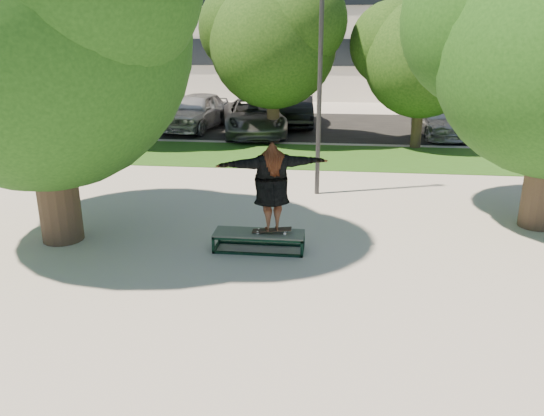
# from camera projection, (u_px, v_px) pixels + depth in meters

# --- Properties ---
(ground) EXTENTS (120.00, 120.00, 0.00)m
(ground) POSITION_uv_depth(u_px,v_px,m) (253.00, 269.00, 9.81)
(ground) COLOR #ADA69F
(ground) RESTS_ON ground
(grass_strip) EXTENTS (30.00, 4.00, 0.02)m
(grass_strip) POSITION_uv_depth(u_px,v_px,m) (321.00, 157.00, 18.65)
(grass_strip) COLOR #234614
(grass_strip) RESTS_ON ground
(asphalt_strip) EXTENTS (40.00, 8.00, 0.01)m
(asphalt_strip) POSITION_uv_depth(u_px,v_px,m) (304.00, 126.00, 24.89)
(asphalt_strip) COLOR black
(asphalt_strip) RESTS_ON ground
(tree_left) EXTENTS (6.96, 5.95, 7.12)m
(tree_left) POSITION_uv_depth(u_px,v_px,m) (33.00, 18.00, 9.92)
(tree_left) COLOR #38281E
(tree_left) RESTS_ON ground
(bg_tree_left) EXTENTS (5.28, 4.51, 5.77)m
(bg_tree_left) POSITION_uv_depth(u_px,v_px,m) (122.00, 45.00, 19.79)
(bg_tree_left) COLOR #38281E
(bg_tree_left) RESTS_ON ground
(bg_tree_mid) EXTENTS (5.76, 4.92, 6.24)m
(bg_tree_mid) POSITION_uv_depth(u_px,v_px,m) (271.00, 37.00, 20.05)
(bg_tree_mid) COLOR #38281E
(bg_tree_mid) RESTS_ON ground
(bg_tree_right) EXTENTS (5.04, 4.31, 5.43)m
(bg_tree_right) POSITION_uv_depth(u_px,v_px,m) (421.00, 52.00, 19.13)
(bg_tree_right) COLOR #38281E
(bg_tree_right) RESTS_ON ground
(lamppost) EXTENTS (0.25, 0.15, 6.11)m
(lamppost) POSITION_uv_depth(u_px,v_px,m) (320.00, 75.00, 13.42)
(lamppost) COLOR #2D2D30
(lamppost) RESTS_ON ground
(grind_box) EXTENTS (1.80, 0.60, 0.38)m
(grind_box) POSITION_uv_depth(u_px,v_px,m) (259.00, 241.00, 10.62)
(grind_box) COLOR black
(grind_box) RESTS_ON ground
(skater_rig) EXTENTS (2.24, 1.22, 1.84)m
(skater_rig) POSITION_uv_depth(u_px,v_px,m) (272.00, 187.00, 10.23)
(skater_rig) COLOR white
(skater_rig) RESTS_ON grind_box
(car_silver_a) EXTENTS (2.62, 5.04, 1.64)m
(car_silver_a) POSITION_uv_depth(u_px,v_px,m) (196.00, 111.00, 23.73)
(car_silver_a) COLOR #B6B7BB
(car_silver_a) RESTS_ON asphalt_strip
(car_dark) EXTENTS (2.15, 5.08, 1.63)m
(car_dark) POSITION_uv_depth(u_px,v_px,m) (294.00, 108.00, 24.76)
(car_dark) COLOR black
(car_dark) RESTS_ON asphalt_strip
(car_grey) EXTENTS (3.53, 5.76, 1.49)m
(car_grey) POSITION_uv_depth(u_px,v_px,m) (254.00, 117.00, 22.52)
(car_grey) COLOR slate
(car_grey) RESTS_ON asphalt_strip
(car_silver_b) EXTENTS (2.10, 4.51, 1.27)m
(car_silver_b) POSITION_uv_depth(u_px,v_px,m) (440.00, 121.00, 22.28)
(car_silver_b) COLOR #B4B4B9
(car_silver_b) RESTS_ON asphalt_strip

